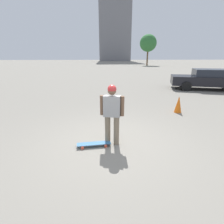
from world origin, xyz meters
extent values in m
plane|color=gray|center=(0.00, 0.00, 0.00)|extent=(220.00, 220.00, 0.00)
cylinder|color=#7A6B56|center=(0.11, -0.03, 0.39)|extent=(0.14, 0.14, 0.78)
cylinder|color=#7A6B56|center=(-0.11, 0.03, 0.39)|extent=(0.14, 0.14, 0.78)
cube|color=#999999|center=(0.00, 0.00, 1.04)|extent=(0.46, 0.30, 0.53)
cylinder|color=brown|center=(0.25, -0.07, 1.06)|extent=(0.10, 0.10, 0.51)
cylinder|color=brown|center=(-0.25, 0.07, 1.06)|extent=(0.10, 0.10, 0.51)
sphere|color=brown|center=(0.00, 0.00, 1.43)|extent=(0.21, 0.21, 0.21)
sphere|color=red|center=(0.00, 0.00, 1.47)|extent=(0.22, 0.22, 0.22)
cube|color=#336693|center=(0.48, 0.12, 0.08)|extent=(0.88, 0.26, 0.01)
cylinder|color=#D14C33|center=(0.77, 0.25, 0.04)|extent=(0.08, 0.04, 0.08)
cylinder|color=#D14C33|center=(0.79, 0.03, 0.04)|extent=(0.08, 0.04, 0.08)
cylinder|color=#D14C33|center=(0.18, 0.20, 0.04)|extent=(0.08, 0.04, 0.08)
cylinder|color=#D14C33|center=(0.19, -0.02, 0.04)|extent=(0.08, 0.04, 0.08)
cube|color=black|center=(-7.28, -7.42, 0.61)|extent=(5.13, 3.26, 0.61)
cube|color=#1E232D|center=(-7.39, -7.38, 1.16)|extent=(2.57, 2.26, 0.48)
cylinder|color=black|center=(-5.58, -6.99, 0.31)|extent=(0.65, 0.38, 0.62)
cylinder|color=black|center=(-6.16, -8.77, 0.31)|extent=(0.65, 0.38, 0.62)
cube|color=slate|center=(-8.25, -84.82, 22.37)|extent=(14.56, 8.01, 44.74)
cylinder|color=brown|center=(-12.15, -40.31, 1.92)|extent=(0.36, 0.36, 3.84)
sphere|color=#2D6B33|center=(-12.15, -40.31, 5.26)|extent=(4.04, 4.04, 4.04)
cone|color=orange|center=(-2.95, -2.49, 0.35)|extent=(0.30, 0.30, 0.70)
camera|label=1|loc=(0.35, 4.19, 2.24)|focal=28.00mm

